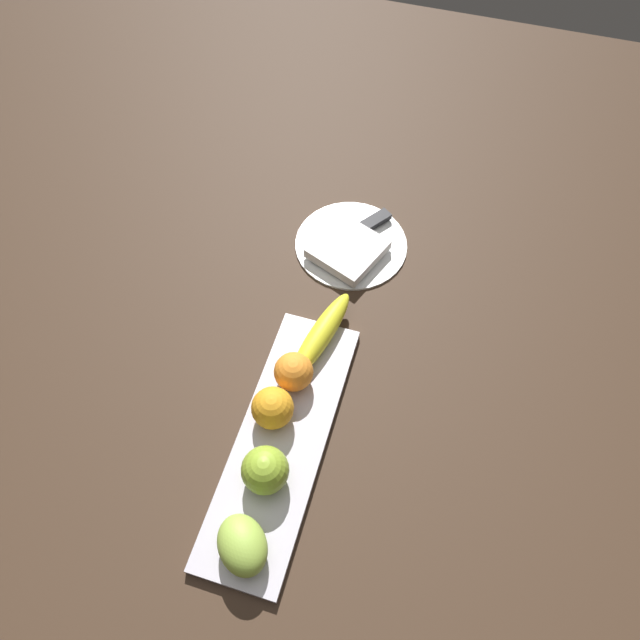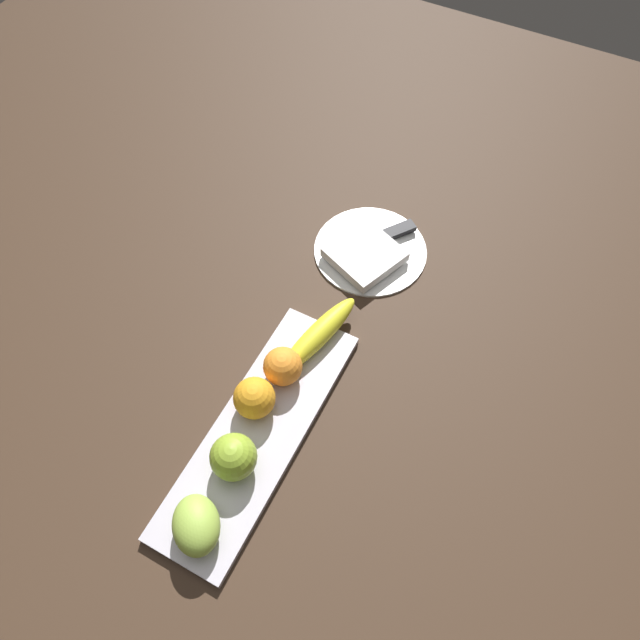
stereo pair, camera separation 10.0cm
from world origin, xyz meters
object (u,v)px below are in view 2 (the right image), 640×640
at_px(orange_near_apple, 252,397).
at_px(grape_bunch, 196,525).
at_px(fruit_tray, 259,431).
at_px(folded_napkin, 365,254).
at_px(dinner_plate, 370,250).
at_px(banana, 319,335).
at_px(orange_near_banana, 283,366).
at_px(apple, 233,457).
at_px(knife, 386,236).

xyz_separation_m(orange_near_apple, grape_bunch, (0.20, 0.03, -0.01)).
distance_m(fruit_tray, grape_bunch, 0.17).
xyz_separation_m(fruit_tray, folded_napkin, (-0.39, 0.00, 0.01)).
bearing_deg(dinner_plate, banana, 2.00).
distance_m(fruit_tray, dinner_plate, 0.41).
bearing_deg(fruit_tray, banana, 177.55).
distance_m(fruit_tray, banana, 0.19).
bearing_deg(orange_near_banana, apple, 3.70).
relative_size(apple, knife, 0.45).
bearing_deg(fruit_tray, dinner_plate, 180.00).
bearing_deg(apple, folded_napkin, 179.85).
height_order(banana, dinner_plate, banana).
bearing_deg(grape_bunch, folded_napkin, -179.72).
height_order(orange_near_banana, grape_bunch, orange_near_banana).
height_order(fruit_tray, dinner_plate, fruit_tray).
bearing_deg(folded_napkin, grape_bunch, 0.28).
distance_m(apple, orange_near_apple, 0.10).
bearing_deg(grape_bunch, knife, 178.85).
bearing_deg(orange_near_apple, orange_near_banana, 167.84).
distance_m(apple, orange_near_banana, 0.16).
bearing_deg(knife, fruit_tray, 34.23).
bearing_deg(orange_near_apple, knife, 174.29).
xyz_separation_m(orange_near_apple, knife, (-0.42, 0.04, -0.03)).
height_order(orange_near_banana, folded_napkin, orange_near_banana).
bearing_deg(orange_near_banana, dinner_plate, 177.83).
bearing_deg(dinner_plate, knife, 157.87).
relative_size(fruit_tray, apple, 6.25).
bearing_deg(knife, orange_near_banana, 31.74).
relative_size(orange_near_apple, folded_napkin, 0.56).
bearing_deg(apple, orange_near_apple, -165.05).
relative_size(banana, orange_near_banana, 2.95).
xyz_separation_m(folded_napkin, knife, (-0.06, 0.02, -0.01)).
bearing_deg(fruit_tray, grape_bunch, 0.92).
relative_size(fruit_tray, dinner_plate, 2.06).
height_order(fruit_tray, orange_near_apple, orange_near_apple).
xyz_separation_m(fruit_tray, apple, (0.06, -0.00, 0.04)).
distance_m(grape_bunch, folded_napkin, 0.56).
bearing_deg(orange_near_banana, banana, 166.97).
height_order(folded_napkin, knife, folded_napkin).
xyz_separation_m(dinner_plate, knife, (-0.04, 0.02, 0.01)).
xyz_separation_m(orange_near_banana, grape_bunch, (0.27, 0.01, -0.00)).
bearing_deg(knife, orange_near_apple, 30.45).
bearing_deg(dinner_plate, orange_near_apple, -4.00).
height_order(orange_near_apple, orange_near_banana, orange_near_apple).
height_order(fruit_tray, knife, knife).
relative_size(dinner_plate, folded_napkin, 1.82).
bearing_deg(knife, banana, 34.59).
height_order(orange_near_apple, knife, orange_near_apple).
bearing_deg(knife, folded_napkin, 22.84).
relative_size(apple, orange_near_banana, 1.11).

